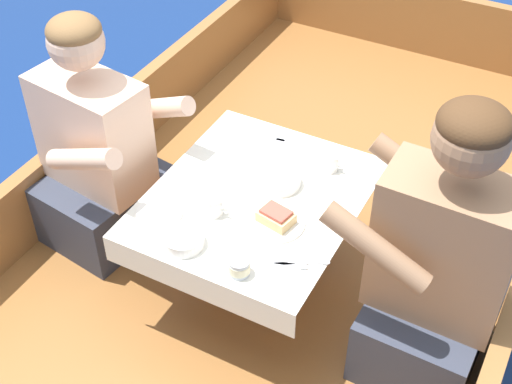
% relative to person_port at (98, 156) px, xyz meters
% --- Properties ---
extents(ground_plane, '(60.00, 60.00, 0.00)m').
position_rel_person_port_xyz_m(ground_plane, '(0.64, 0.15, -0.67)').
color(ground_plane, navy).
extents(boat_deck, '(1.81, 3.63, 0.31)m').
position_rel_person_port_xyz_m(boat_deck, '(0.64, 0.15, -0.52)').
color(boat_deck, brown).
rests_on(boat_deck, ground_plane).
extents(gunwale_port, '(0.06, 3.63, 0.31)m').
position_rel_person_port_xyz_m(gunwale_port, '(-0.24, 0.15, -0.21)').
color(gunwale_port, '#936033').
rests_on(gunwale_port, boat_deck).
extents(gunwale_starboard, '(0.06, 3.63, 0.31)m').
position_rel_person_port_xyz_m(gunwale_starboard, '(1.51, 0.15, -0.21)').
color(gunwale_starboard, '#936033').
rests_on(gunwale_starboard, boat_deck).
extents(bow_coaming, '(1.69, 0.06, 0.35)m').
position_rel_person_port_xyz_m(bow_coaming, '(0.64, 1.93, -0.19)').
color(bow_coaming, '#936033').
rests_on(bow_coaming, boat_deck).
extents(cockpit_table, '(0.68, 0.80, 0.40)m').
position_rel_person_port_xyz_m(cockpit_table, '(0.64, 0.04, -0.00)').
color(cockpit_table, '#B2B2B7').
rests_on(cockpit_table, boat_deck).
extents(person_port, '(0.56, 0.50, 0.93)m').
position_rel_person_port_xyz_m(person_port, '(0.00, 0.00, 0.00)').
color(person_port, '#333847').
rests_on(person_port, boat_deck).
extents(person_starboard, '(0.53, 0.45, 1.00)m').
position_rel_person_port_xyz_m(person_starboard, '(1.28, -0.00, 0.04)').
color(person_starboard, '#333847').
rests_on(person_starboard, boat_deck).
extents(plate_sandwich, '(0.19, 0.19, 0.01)m').
position_rel_person_port_xyz_m(plate_sandwich, '(0.76, -0.05, 0.04)').
color(plate_sandwich, white).
rests_on(plate_sandwich, cockpit_table).
extents(plate_bread, '(0.15, 0.15, 0.01)m').
position_rel_person_port_xyz_m(plate_bread, '(0.40, -0.19, 0.04)').
color(plate_bread, white).
rests_on(plate_bread, cockpit_table).
extents(sandwich, '(0.12, 0.10, 0.05)m').
position_rel_person_port_xyz_m(sandwich, '(0.76, -0.05, 0.07)').
color(sandwich, tan).
rests_on(sandwich, plate_sandwich).
extents(bowl_port_near, '(0.14, 0.14, 0.04)m').
position_rel_person_port_xyz_m(bowl_port_near, '(0.68, 0.13, 0.06)').
color(bowl_port_near, white).
rests_on(bowl_port_near, cockpit_table).
extents(bowl_starboard_near, '(0.13, 0.13, 0.04)m').
position_rel_person_port_xyz_m(bowl_starboard_near, '(0.54, -0.27, 0.06)').
color(bowl_starboard_near, white).
rests_on(bowl_starboard_near, cockpit_table).
extents(coffee_cup_port, '(0.09, 0.07, 0.06)m').
position_rel_person_port_xyz_m(coffee_cup_port, '(0.55, -0.10, 0.07)').
color(coffee_cup_port, white).
rests_on(coffee_cup_port, cockpit_table).
extents(coffee_cup_starboard, '(0.09, 0.06, 0.06)m').
position_rel_person_port_xyz_m(coffee_cup_starboard, '(0.80, 0.29, 0.07)').
color(coffee_cup_starboard, white).
rests_on(coffee_cup_starboard, cockpit_table).
extents(tin_can, '(0.07, 0.07, 0.05)m').
position_rel_person_port_xyz_m(tin_can, '(0.76, -0.29, 0.07)').
color(tin_can, silver).
rests_on(tin_can, cockpit_table).
extents(utensil_knife_port, '(0.11, 0.15, 0.00)m').
position_rel_person_port_xyz_m(utensil_knife_port, '(0.41, 0.34, 0.04)').
color(utensil_knife_port, silver).
rests_on(utensil_knife_port, cockpit_table).
extents(utensil_fork_port, '(0.17, 0.04, 0.00)m').
position_rel_person_port_xyz_m(utensil_fork_port, '(0.52, 0.35, 0.04)').
color(utensil_fork_port, silver).
rests_on(utensil_fork_port, cockpit_table).
extents(utensil_knife_starboard, '(0.10, 0.15, 0.00)m').
position_rel_person_port_xyz_m(utensil_knife_starboard, '(0.47, 0.15, 0.04)').
color(utensil_knife_starboard, silver).
rests_on(utensil_knife_starboard, cockpit_table).
extents(utensil_spoon_port, '(0.15, 0.10, 0.01)m').
position_rel_person_port_xyz_m(utensil_spoon_port, '(0.93, -0.15, 0.04)').
color(utensil_spoon_port, silver).
rests_on(utensil_spoon_port, cockpit_table).
extents(utensil_spoon_center, '(0.11, 0.15, 0.01)m').
position_rel_person_port_xyz_m(utensil_spoon_center, '(0.56, 0.17, 0.04)').
color(utensil_spoon_center, silver).
rests_on(utensil_spoon_center, cockpit_table).
extents(utensil_spoon_starboard, '(0.17, 0.06, 0.01)m').
position_rel_person_port_xyz_m(utensil_spoon_starboard, '(0.87, -0.19, 0.04)').
color(utensil_spoon_starboard, silver).
rests_on(utensil_spoon_starboard, cockpit_table).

